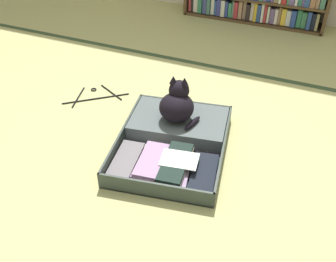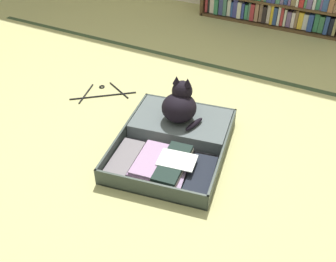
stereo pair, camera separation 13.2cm
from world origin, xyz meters
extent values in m
plane|color=tan|center=(0.00, 0.00, 0.00)|extent=(10.00, 10.00, 0.00)
cube|color=#32452B|center=(0.00, 1.19, 0.00)|extent=(4.80, 0.05, 0.00)
cube|color=brown|center=(-0.04, 2.25, 0.01)|extent=(1.33, 0.26, 0.02)
cube|color=brown|center=(-0.04, 2.25, 0.22)|extent=(1.30, 0.26, 0.02)
cube|color=#AB363B|center=(-0.66, 2.25, 0.11)|extent=(0.02, 0.22, 0.15)
cube|color=black|center=(-0.64, 2.26, 0.12)|extent=(0.02, 0.22, 0.17)
cube|color=beige|center=(-0.60, 2.25, 0.10)|extent=(0.04, 0.22, 0.14)
cube|color=#357D55|center=(-0.55, 2.24, 0.11)|extent=(0.04, 0.22, 0.14)
cube|color=#3D4780|center=(-0.51, 2.25, 0.13)|extent=(0.04, 0.22, 0.18)
cube|color=#467664|center=(-0.47, 2.24, 0.13)|extent=(0.03, 0.22, 0.18)
cube|color=silver|center=(-0.43, 2.26, 0.12)|extent=(0.03, 0.22, 0.17)
cube|color=#2D4D97|center=(-0.39, 2.25, 0.11)|extent=(0.02, 0.22, 0.14)
cube|color=#3D3E8C|center=(-0.36, 2.25, 0.12)|extent=(0.04, 0.22, 0.17)
cube|color=beige|center=(-0.32, 2.24, 0.11)|extent=(0.04, 0.22, 0.16)
cube|color=#304094|center=(-0.28, 2.25, 0.11)|extent=(0.03, 0.22, 0.15)
cube|color=#3A845F|center=(-0.25, 2.25, 0.10)|extent=(0.03, 0.22, 0.14)
cube|color=#4B7361|center=(-0.22, 2.25, 0.12)|extent=(0.02, 0.22, 0.16)
cube|color=#AB2F39|center=(-0.19, 2.24, 0.11)|extent=(0.04, 0.22, 0.16)
cube|color=#A0785B|center=(-0.15, 2.25, 0.12)|extent=(0.04, 0.22, 0.17)
cube|color=#95745E|center=(-0.11, 2.26, 0.12)|extent=(0.03, 0.22, 0.18)
cube|color=black|center=(-0.07, 2.24, 0.11)|extent=(0.04, 0.22, 0.15)
cube|color=beige|center=(-0.03, 2.26, 0.12)|extent=(0.03, 0.22, 0.18)
cube|color=gold|center=(0.00, 2.24, 0.12)|extent=(0.02, 0.22, 0.18)
cube|color=navy|center=(0.03, 2.24, 0.11)|extent=(0.04, 0.22, 0.16)
cube|color=silver|center=(0.06, 2.24, 0.13)|extent=(0.02, 0.22, 0.18)
cube|color=#B7373A|center=(0.09, 2.25, 0.12)|extent=(0.02, 0.22, 0.17)
cube|color=silver|center=(0.12, 2.25, 0.11)|extent=(0.02, 0.22, 0.16)
cube|color=slate|center=(0.16, 2.25, 0.10)|extent=(0.04, 0.22, 0.14)
cube|color=silver|center=(0.19, 2.25, 0.10)|extent=(0.03, 0.22, 0.14)
cube|color=#8F6F4D|center=(0.22, 2.26, 0.12)|extent=(0.02, 0.22, 0.16)
cube|color=yellow|center=(0.26, 2.25, 0.11)|extent=(0.04, 0.22, 0.15)
cube|color=silver|center=(0.31, 2.26, 0.11)|extent=(0.04, 0.22, 0.14)
cube|color=#2C4796|center=(0.35, 2.24, 0.11)|extent=(0.04, 0.22, 0.15)
cube|color=#357D55|center=(0.40, 2.26, 0.11)|extent=(0.04, 0.22, 0.16)
cube|color=#39754F|center=(0.45, 2.25, 0.11)|extent=(0.04, 0.22, 0.15)
cube|color=#2C488B|center=(0.49, 2.24, 0.12)|extent=(0.03, 0.22, 0.16)
cube|color=black|center=(0.53, 2.25, 0.11)|extent=(0.03, 0.22, 0.15)
cube|color=#313B36|center=(0.01, -0.07, 0.01)|extent=(0.66, 0.48, 0.01)
cube|color=#313B36|center=(0.05, -0.26, 0.05)|extent=(0.60, 0.11, 0.10)
cube|color=#313B36|center=(-0.28, -0.12, 0.05)|extent=(0.08, 0.38, 0.10)
cube|color=#313B36|center=(0.31, -0.02, 0.05)|extent=(0.08, 0.38, 0.10)
cube|color=#4F4E5C|center=(0.01, -0.07, 0.02)|extent=(0.64, 0.46, 0.01)
cube|color=#313B36|center=(-0.05, 0.31, 0.01)|extent=(0.66, 0.48, 0.01)
cube|color=#313B36|center=(-0.08, 0.50, 0.05)|extent=(0.60, 0.11, 0.10)
cube|color=#313B36|center=(-0.34, 0.26, 0.05)|extent=(0.08, 0.38, 0.10)
cube|color=#313B36|center=(0.24, 0.36, 0.05)|extent=(0.08, 0.38, 0.10)
cube|color=#4F4E5C|center=(-0.05, 0.31, 0.02)|extent=(0.64, 0.46, 0.01)
cylinder|color=black|center=(-0.02, 0.12, 0.02)|extent=(0.58, 0.11, 0.02)
cube|color=silver|center=(-0.20, -0.10, 0.03)|extent=(0.18, 0.33, 0.02)
cube|color=slate|center=(-0.20, -0.11, 0.05)|extent=(0.18, 0.34, 0.02)
cube|color=silver|center=(-0.06, -0.08, 0.03)|extent=(0.20, 0.34, 0.02)
cube|color=tan|center=(-0.05, -0.09, 0.05)|extent=(0.19, 0.34, 0.02)
cube|color=gray|center=(-0.06, -0.09, 0.07)|extent=(0.16, 0.29, 0.01)
cube|color=#9C7AA0|center=(-0.05, -0.08, 0.08)|extent=(0.17, 0.30, 0.02)
cube|color=gray|center=(0.08, -0.06, 0.03)|extent=(0.19, 0.33, 0.02)
cube|color=#987FA4|center=(0.09, -0.07, 0.05)|extent=(0.19, 0.30, 0.02)
cube|color=#A69F88|center=(0.08, -0.05, 0.07)|extent=(0.17, 0.33, 0.02)
cube|color=#1C2B26|center=(0.08, -0.06, 0.09)|extent=(0.17, 0.34, 0.02)
cube|color=#1A2E32|center=(0.23, -0.04, 0.03)|extent=(0.17, 0.31, 0.02)
cube|color=black|center=(0.23, -0.04, 0.05)|extent=(0.19, 0.33, 0.02)
cube|color=silver|center=(0.09, -0.04, 0.09)|extent=(0.22, 0.17, 0.01)
cube|color=#505A5B|center=(-0.05, 0.31, 0.06)|extent=(0.63, 0.45, 0.09)
torus|color=white|center=(-0.01, 0.28, 0.10)|extent=(0.09, 0.09, 0.01)
cylinder|color=black|center=(-0.24, 0.46, 0.05)|extent=(0.02, 0.02, 0.09)
cylinder|color=black|center=(0.09, 0.51, 0.05)|extent=(0.02, 0.02, 0.09)
cube|color=white|center=(0.19, -0.22, 0.03)|extent=(0.03, 0.01, 0.02)
cube|color=white|center=(0.14, -0.23, 0.05)|extent=(0.03, 0.01, 0.02)
cube|color=white|center=(-0.11, -0.28, 0.05)|extent=(0.02, 0.01, 0.02)
cube|color=red|center=(0.11, -0.24, 0.05)|extent=(0.04, 0.01, 0.02)
ellipsoid|color=black|center=(-0.06, 0.29, 0.19)|extent=(0.23, 0.23, 0.17)
ellipsoid|color=black|center=(-0.06, 0.35, 0.15)|extent=(0.15, 0.09, 0.09)
sphere|color=black|center=(-0.06, 0.34, 0.28)|extent=(0.12, 0.12, 0.12)
cone|color=black|center=(-0.03, 0.33, 0.35)|extent=(0.05, 0.05, 0.05)
cone|color=black|center=(-0.10, 0.33, 0.35)|extent=(0.05, 0.05, 0.05)
sphere|color=#D6D04A|center=(-0.05, 0.39, 0.28)|extent=(0.02, 0.02, 0.02)
sphere|color=#D6D04A|center=(-0.09, 0.38, 0.28)|extent=(0.02, 0.02, 0.02)
ellipsoid|color=black|center=(0.05, 0.26, 0.12)|extent=(0.07, 0.16, 0.03)
cylinder|color=black|center=(-0.71, 0.42, 0.01)|extent=(0.37, 0.30, 0.01)
cylinder|color=black|center=(-0.84, 0.39, 0.01)|extent=(0.07, 0.25, 0.01)
cylinder|color=black|center=(-0.66, 0.53, 0.01)|extent=(0.23, 0.12, 0.01)
torus|color=black|center=(-0.79, 0.52, 0.01)|extent=(0.06, 0.06, 0.01)
camera|label=1|loc=(0.64, -1.50, 1.50)|focal=41.97mm
camera|label=2|loc=(0.76, -1.45, 1.50)|focal=41.97mm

